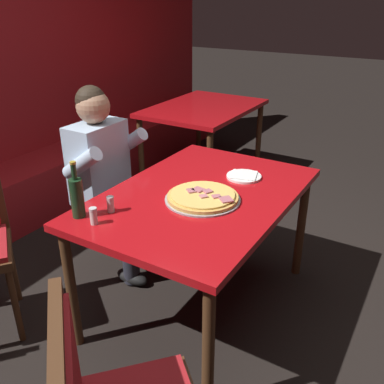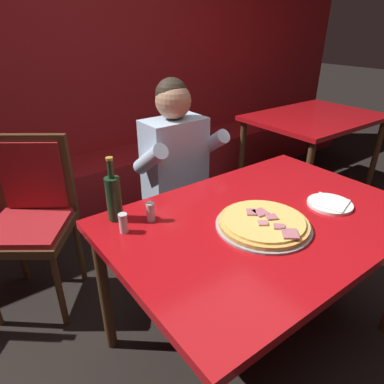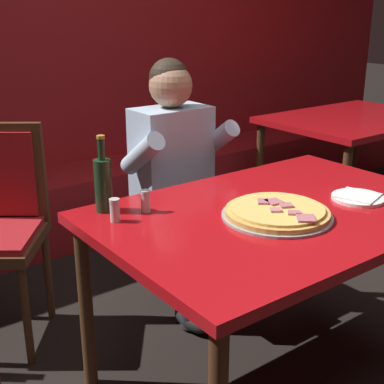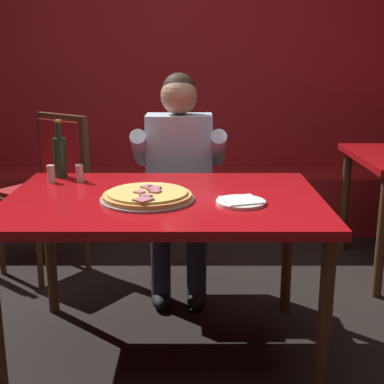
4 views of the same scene
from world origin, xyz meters
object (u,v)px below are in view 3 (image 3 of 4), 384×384
(beer_bottle, at_px, (103,183))
(shaker_red_pepper_flakes, at_px, (115,211))
(main_dining_table, at_px, (278,227))
(pizza, at_px, (277,213))
(plate_white_paper, at_px, (358,197))
(background_dining_table, at_px, (354,129))
(diner_seated_blue_shirt, at_px, (182,177))
(shaker_black_pepper, at_px, (146,202))

(beer_bottle, xyz_separation_m, shaker_red_pepper_flakes, (-0.02, -0.12, -0.07))
(main_dining_table, xyz_separation_m, beer_bottle, (-0.54, 0.38, 0.19))
(pizza, bearing_deg, shaker_red_pepper_flakes, 147.17)
(plate_white_paper, relative_size, background_dining_table, 0.17)
(background_dining_table, bearing_deg, beer_bottle, -165.51)
(main_dining_table, xyz_separation_m, diner_seated_blue_shirt, (0.05, 0.71, 0.01))
(main_dining_table, xyz_separation_m, background_dining_table, (1.75, 0.98, -0.01))
(shaker_black_pepper, xyz_separation_m, diner_seated_blue_shirt, (0.48, 0.43, -0.10))
(shaker_black_pepper, bearing_deg, beer_bottle, 138.26)
(plate_white_paper, xyz_separation_m, shaker_red_pepper_flakes, (-0.89, 0.38, 0.03))
(plate_white_paper, xyz_separation_m, background_dining_table, (1.42, 1.09, -0.10))
(main_dining_table, height_order, shaker_red_pepper_flakes, shaker_red_pepper_flakes)
(main_dining_table, height_order, beer_bottle, beer_bottle)
(main_dining_table, distance_m, beer_bottle, 0.69)
(pizza, distance_m, shaker_black_pepper, 0.49)
(main_dining_table, relative_size, shaker_red_pepper_flakes, 16.19)
(plate_white_paper, relative_size, shaker_red_pepper_flakes, 2.44)
(pizza, xyz_separation_m, background_dining_table, (1.82, 1.03, -0.11))
(shaker_black_pepper, bearing_deg, background_dining_table, 17.77)
(plate_white_paper, distance_m, shaker_black_pepper, 0.85)
(beer_bottle, relative_size, diner_seated_blue_shirt, 0.23)
(beer_bottle, bearing_deg, pizza, -42.59)
(main_dining_table, bearing_deg, pizza, -140.88)
(shaker_black_pepper, relative_size, background_dining_table, 0.07)
(pizza, distance_m, beer_bottle, 0.65)
(beer_bottle, bearing_deg, shaker_red_pepper_flakes, -99.39)
(pizza, height_order, shaker_red_pepper_flakes, shaker_red_pepper_flakes)
(plate_white_paper, distance_m, shaker_red_pepper_flakes, 0.97)
(plate_white_paper, xyz_separation_m, diner_seated_blue_shirt, (-0.28, 0.83, -0.07))
(plate_white_paper, distance_m, background_dining_table, 1.80)
(shaker_black_pepper, height_order, background_dining_table, shaker_black_pepper)
(shaker_black_pepper, xyz_separation_m, background_dining_table, (2.18, 0.70, -0.13))
(pizza, height_order, background_dining_table, pizza)
(plate_white_paper, xyz_separation_m, shaker_black_pepper, (-0.76, 0.39, 0.03))
(shaker_black_pepper, bearing_deg, main_dining_table, -33.07)
(plate_white_paper, height_order, background_dining_table, plate_white_paper)
(main_dining_table, relative_size, background_dining_table, 1.14)
(pizza, bearing_deg, beer_bottle, 137.41)
(pizza, relative_size, beer_bottle, 1.40)
(diner_seated_blue_shirt, relative_size, background_dining_table, 1.05)
(diner_seated_blue_shirt, bearing_deg, beer_bottle, -151.06)
(pizza, relative_size, shaker_red_pepper_flakes, 4.75)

